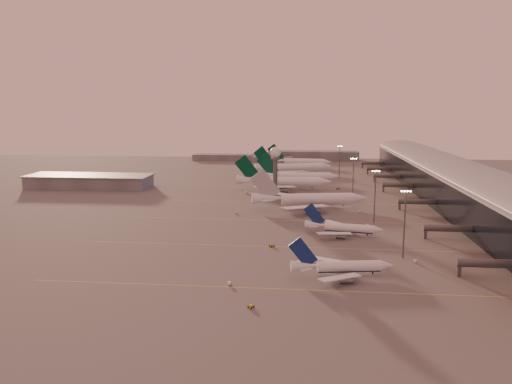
# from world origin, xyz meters

# --- Properties ---
(ground) EXTENTS (700.00, 700.00, 0.00)m
(ground) POSITION_xyz_m (0.00, 0.00, 0.00)
(ground) COLOR #4F4D4C
(ground) RESTS_ON ground
(taxiway_markings) EXTENTS (180.00, 185.25, 0.02)m
(taxiway_markings) POSITION_xyz_m (30.00, 56.00, 0.01)
(taxiway_markings) COLOR #E7D751
(taxiway_markings) RESTS_ON ground
(terminal) EXTENTS (57.00, 362.00, 23.04)m
(terminal) POSITION_xyz_m (107.88, 110.09, 10.52)
(terminal) COLOR black
(terminal) RESTS_ON ground
(hangar) EXTENTS (82.00, 27.00, 8.50)m
(hangar) POSITION_xyz_m (-120.00, 140.00, 4.32)
(hangar) COLOR slate
(hangar) RESTS_ON ground
(radar_tower) EXTENTS (6.40, 6.40, 31.10)m
(radar_tower) POSITION_xyz_m (5.00, 120.00, 20.95)
(radar_tower) COLOR #505257
(radar_tower) RESTS_ON ground
(mast_a) EXTENTS (3.60, 0.56, 25.00)m
(mast_a) POSITION_xyz_m (58.00, 0.00, 13.74)
(mast_a) COLOR #505257
(mast_a) RESTS_ON ground
(mast_b) EXTENTS (3.60, 0.56, 25.00)m
(mast_b) POSITION_xyz_m (55.00, 55.00, 13.74)
(mast_b) COLOR #505257
(mast_b) RESTS_ON ground
(mast_c) EXTENTS (3.60, 0.56, 25.00)m
(mast_c) POSITION_xyz_m (50.00, 110.00, 13.74)
(mast_c) COLOR #505257
(mast_c) RESTS_ON ground
(mast_d) EXTENTS (3.60, 0.56, 25.00)m
(mast_d) POSITION_xyz_m (48.00, 200.00, 13.74)
(mast_d) COLOR #505257
(mast_d) RESTS_ON ground
(distant_horizon) EXTENTS (165.00, 37.50, 9.00)m
(distant_horizon) POSITION_xyz_m (2.62, 325.14, 3.89)
(distant_horizon) COLOR slate
(distant_horizon) RESTS_ON ground
(narrowbody_near) EXTENTS (33.39, 26.45, 13.12)m
(narrowbody_near) POSITION_xyz_m (35.08, -21.90, 2.66)
(narrowbody_near) COLOR white
(narrowbody_near) RESTS_ON ground
(narrowbody_mid) EXTENTS (32.92, 26.05, 12.95)m
(narrowbody_mid) POSITION_xyz_m (39.14, 30.33, 2.62)
(narrowbody_mid) COLOR white
(narrowbody_mid) RESTS_ON ground
(widebody_white) EXTENTS (61.00, 48.45, 21.64)m
(widebody_white) POSITION_xyz_m (25.43, 83.88, 3.75)
(widebody_white) COLOR white
(widebody_white) RESTS_ON ground
(greentail_a) EXTENTS (62.19, 50.20, 22.58)m
(greentail_a) POSITION_xyz_m (9.09, 143.32, 3.99)
(greentail_a) COLOR white
(greentail_a) RESTS_ON ground
(greentail_b) EXTENTS (57.40, 46.28, 20.84)m
(greentail_b) POSITION_xyz_m (18.12, 171.93, 3.68)
(greentail_b) COLOR white
(greentail_b) RESTS_ON ground
(greentail_c) EXTENTS (62.02, 49.32, 23.28)m
(greentail_c) POSITION_xyz_m (13.60, 218.55, 4.11)
(greentail_c) COLOR white
(greentail_c) RESTS_ON ground
(greentail_d) EXTENTS (56.75, 45.67, 20.62)m
(greentail_d) POSITION_xyz_m (17.35, 268.08, 3.64)
(greentail_d) COLOR white
(greentail_d) RESTS_ON ground
(gsv_truck_a) EXTENTS (5.43, 3.71, 2.07)m
(gsv_truck_a) POSITION_xyz_m (1.23, -33.08, 1.05)
(gsv_truck_a) COLOR white
(gsv_truck_a) RESTS_ON ground
(gsv_tug_near) EXTENTS (2.98, 3.52, 0.87)m
(gsv_tug_near) POSITION_xyz_m (9.30, -49.95, 0.45)
(gsv_tug_near) COLOR gold
(gsv_tug_near) RESTS_ON ground
(gsv_catering_a) EXTENTS (4.66, 3.77, 3.52)m
(gsv_catering_a) POSITION_xyz_m (61.47, -4.82, 1.76)
(gsv_catering_a) COLOR white
(gsv_catering_a) RESTS_ON ground
(gsv_tug_mid) EXTENTS (3.70, 3.84, 0.95)m
(gsv_tug_mid) POSITION_xyz_m (10.73, 9.50, 0.49)
(gsv_tug_mid) COLOR gold
(gsv_tug_mid) RESTS_ON ground
(gsv_truck_b) EXTENTS (6.11, 3.68, 2.33)m
(gsv_truck_b) POSITION_xyz_m (51.48, 46.47, 1.19)
(gsv_truck_b) COLOR white
(gsv_truck_b) RESTS_ON ground
(gsv_truck_c) EXTENTS (5.50, 4.87, 2.20)m
(gsv_truck_c) POSITION_xyz_m (-11.20, 67.80, 1.12)
(gsv_truck_c) COLOR white
(gsv_truck_c) RESTS_ON ground
(gsv_catering_b) EXTENTS (4.72, 3.03, 3.57)m
(gsv_catering_b) POSITION_xyz_m (50.75, 77.85, 1.79)
(gsv_catering_b) COLOR white
(gsv_catering_b) RESTS_ON ground
(gsv_tug_far) EXTENTS (3.58, 3.37, 0.88)m
(gsv_tug_far) POSITION_xyz_m (13.78, 101.85, 0.45)
(gsv_tug_far) COLOR white
(gsv_tug_far) RESTS_ON ground
(gsv_truck_d) EXTENTS (4.61, 6.58, 2.51)m
(gsv_truck_d) POSITION_xyz_m (-13.17, 126.48, 1.28)
(gsv_truck_d) COLOR white
(gsv_truck_d) RESTS_ON ground
(gsv_tug_hangar) EXTENTS (4.14, 3.78, 1.02)m
(gsv_tug_hangar) POSITION_xyz_m (44.18, 148.65, 0.52)
(gsv_tug_hangar) COLOR gold
(gsv_tug_hangar) RESTS_ON ground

